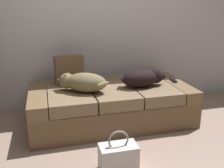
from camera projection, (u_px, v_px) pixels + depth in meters
name	position (u px, v px, depth m)	size (l,w,h in m)	color
back_wall	(98.00, 1.00, 3.30)	(6.40, 0.10, 2.80)	silver
couch	(111.00, 104.00, 3.07)	(1.86, 0.93, 0.44)	brown
dog_tan	(83.00, 82.00, 2.81)	(0.59, 0.44, 0.21)	olive
dog_dark	(143.00, 78.00, 2.99)	(0.59, 0.29, 0.20)	black
tv_remote	(173.00, 80.00, 3.21)	(0.04, 0.15, 0.02)	black
throw_pillow	(69.00, 70.00, 3.08)	(0.34, 0.12, 0.34)	brown
handbag	(118.00, 157.00, 2.16)	(0.32, 0.18, 0.38)	silver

